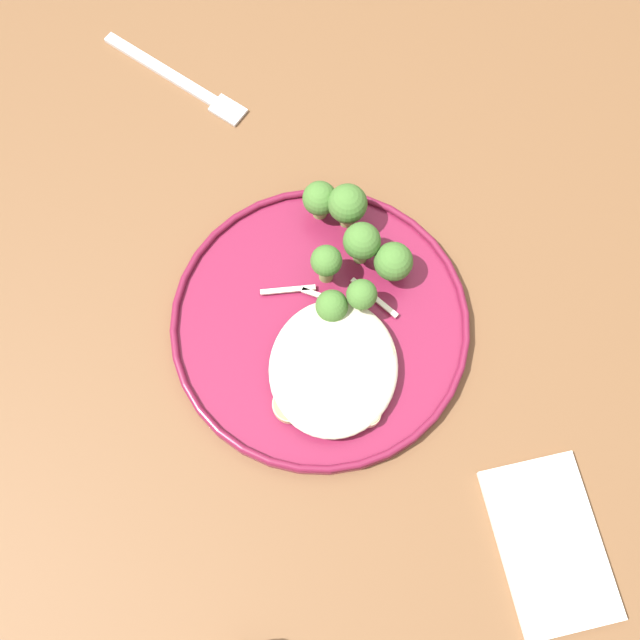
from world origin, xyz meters
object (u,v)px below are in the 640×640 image
(seared_scallop_center_golden, at_px, (328,362))
(folded_napkin, at_px, (550,544))
(seared_scallop_half_hidden, at_px, (376,354))
(broccoli_floret_left_leaning, at_px, (347,205))
(broccoli_floret_front_edge, at_px, (362,242))
(broccoli_floret_center_pile, at_px, (332,306))
(seared_scallop_front_small, at_px, (317,342))
(broccoli_floret_rear_charred, at_px, (326,264))
(seared_scallop_right_edge, at_px, (286,404))
(dinner_plate, at_px, (320,324))
(broccoli_floret_right_tilted, at_px, (362,296))
(broccoli_floret_tall_stalk, at_px, (316,199))
(broccoli_floret_small_sprig, at_px, (393,262))
(dinner_fork, at_px, (179,80))
(seared_scallop_rear_pale, at_px, (327,384))
(seared_scallop_tilted_round, at_px, (359,331))
(seared_scallop_left_edge, at_px, (368,414))

(seared_scallop_center_golden, bearing_deg, folded_napkin, 57.93)
(seared_scallop_half_hidden, xyz_separation_m, broccoli_floret_left_leaning, (-0.14, -0.04, 0.03))
(broccoli_floret_front_edge, bearing_deg, broccoli_floret_center_pile, -17.37)
(seared_scallop_front_small, relative_size, broccoli_floret_rear_charred, 0.64)
(seared_scallop_center_golden, height_order, seared_scallop_right_edge, seared_scallop_center_golden)
(dinner_plate, distance_m, broccoli_floret_rear_charred, 0.06)
(broccoli_floret_center_pile, relative_size, broccoli_floret_front_edge, 0.75)
(broccoli_floret_left_leaning, distance_m, broccoli_floret_right_tilted, 0.10)
(broccoli_floret_tall_stalk, bearing_deg, dinner_plate, 9.57)
(broccoli_floret_small_sprig, distance_m, dinner_fork, 0.33)
(seared_scallop_center_golden, height_order, broccoli_floret_small_sprig, broccoli_floret_small_sprig)
(dinner_plate, bearing_deg, seared_scallop_rear_pale, 13.12)
(dinner_plate, xyz_separation_m, seared_scallop_tilted_round, (0.01, 0.04, 0.01))
(broccoli_floret_small_sprig, relative_size, broccoli_floret_tall_stalk, 0.99)
(folded_napkin, bearing_deg, seared_scallop_tilted_round, -131.62)
(seared_scallop_front_small, xyz_separation_m, broccoli_floret_right_tilted, (-0.04, 0.04, 0.02))
(seared_scallop_rear_pale, relative_size, seared_scallop_left_edge, 1.19)
(broccoli_floret_left_leaning, bearing_deg, seared_scallop_right_edge, -9.29)
(seared_scallop_center_golden, relative_size, broccoli_floret_left_leaning, 0.46)
(seared_scallop_tilted_round, relative_size, seared_scallop_front_small, 0.72)
(seared_scallop_rear_pale, bearing_deg, seared_scallop_half_hidden, 129.49)
(seared_scallop_front_small, relative_size, broccoli_floret_tall_stalk, 0.71)
(seared_scallop_rear_pale, height_order, seared_scallop_center_golden, seared_scallop_rear_pale)
(broccoli_floret_rear_charred, distance_m, broccoli_floret_center_pile, 0.04)
(broccoli_floret_tall_stalk, bearing_deg, folded_napkin, 40.28)
(seared_scallop_rear_pale, distance_m, seared_scallop_center_golden, 0.02)
(dinner_plate, distance_m, broccoli_floret_small_sprig, 0.09)
(dinner_fork, bearing_deg, folded_napkin, 43.80)
(broccoli_floret_front_edge, bearing_deg, broccoli_floret_rear_charred, -49.22)
(broccoli_floret_left_leaning, bearing_deg, seared_scallop_tilted_round, 12.35)
(seared_scallop_tilted_round, bearing_deg, seared_scallop_center_golden, -35.64)
(seared_scallop_center_golden, height_order, dinner_fork, seared_scallop_center_golden)
(seared_scallop_center_golden, relative_size, broccoli_floret_right_tilted, 0.50)
(seared_scallop_center_golden, bearing_deg, seared_scallop_tilted_round, 144.36)
(broccoli_floret_small_sprig, relative_size, broccoli_floret_center_pile, 1.14)
(broccoli_floret_right_tilted, xyz_separation_m, dinner_fork, (-0.24, -0.23, -0.04))
(broccoli_floret_rear_charred, relative_size, broccoli_floret_left_leaning, 0.93)
(broccoli_floret_front_edge, bearing_deg, broccoli_floret_right_tilted, 6.46)
(broccoli_floret_right_tilted, xyz_separation_m, folded_napkin, (0.20, 0.19, -0.04))
(folded_napkin, bearing_deg, seared_scallop_half_hidden, -130.85)
(seared_scallop_front_small, xyz_separation_m, folded_napkin, (0.15, 0.23, -0.02))
(broccoli_floret_right_tilted, bearing_deg, seared_scallop_rear_pale, -15.00)
(seared_scallop_right_edge, distance_m, broccoli_floret_tall_stalk, 0.20)
(seared_scallop_left_edge, bearing_deg, broccoli_floret_rear_charred, -157.00)
(seared_scallop_center_golden, distance_m, broccoli_floret_front_edge, 0.12)
(seared_scallop_front_small, bearing_deg, seared_scallop_half_hidden, 85.35)
(seared_scallop_tilted_round, bearing_deg, seared_scallop_front_small, -66.71)
(seared_scallop_center_golden, bearing_deg, broccoli_floret_right_tilted, 158.93)
(seared_scallop_center_golden, bearing_deg, dinner_fork, -146.07)
(seared_scallop_center_golden, relative_size, broccoli_floret_rear_charred, 0.50)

